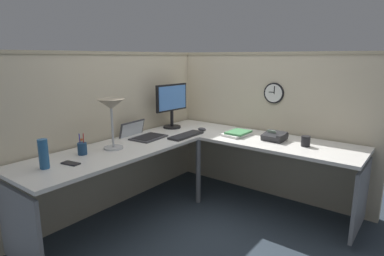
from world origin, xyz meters
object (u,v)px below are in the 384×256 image
(keyboard, at_px, (186,135))
(thermos_flask, at_px, (44,154))
(pen_cup, at_px, (82,148))
(desk_lamp_dome, at_px, (111,108))
(office_phone, at_px, (275,137))
(wall_clock, at_px, (274,93))
(computer_mouse, at_px, (202,129))
(monitor, at_px, (172,103))
(laptop, at_px, (141,135))
(book_stack, at_px, (237,133))
(cell_phone, at_px, (71,163))
(coffee_mug, at_px, (306,141))

(keyboard, bearing_deg, thermos_flask, 169.60)
(pen_cup, bearing_deg, desk_lamp_dome, -13.69)
(thermos_flask, distance_m, office_phone, 2.05)
(office_phone, distance_m, wall_clock, 0.54)
(computer_mouse, bearing_deg, monitor, 103.87)
(laptop, bearing_deg, wall_clock, -42.92)
(laptop, relative_size, thermos_flask, 1.86)
(laptop, bearing_deg, monitor, 3.48)
(desk_lamp_dome, height_order, book_stack, desk_lamp_dome)
(cell_phone, relative_size, office_phone, 0.66)
(keyboard, xyz_separation_m, desk_lamp_dome, (-0.74, 0.24, 0.35))
(desk_lamp_dome, relative_size, wall_clock, 2.02)
(laptop, height_order, keyboard, laptop)
(wall_clock, bearing_deg, monitor, 117.53)
(desk_lamp_dome, bearing_deg, keyboard, -18.14)
(monitor, relative_size, desk_lamp_dome, 1.12)
(keyboard, distance_m, cell_phone, 1.22)
(cell_phone, bearing_deg, laptop, 0.46)
(book_stack, relative_size, coffee_mug, 3.21)
(monitor, bearing_deg, keyboard, -120.03)
(pen_cup, bearing_deg, coffee_mug, -45.45)
(pen_cup, bearing_deg, cell_phone, -145.02)
(computer_mouse, height_order, coffee_mug, coffee_mug)
(pen_cup, height_order, office_phone, pen_cup)
(desk_lamp_dome, xyz_separation_m, thermos_flask, (-0.64, -0.01, -0.25))
(thermos_flask, height_order, office_phone, thermos_flask)
(laptop, relative_size, keyboard, 0.95)
(wall_clock, bearing_deg, office_phone, -152.14)
(monitor, height_order, pen_cup, monitor)
(keyboard, distance_m, computer_mouse, 0.31)
(computer_mouse, bearing_deg, coffee_mug, -86.61)
(thermos_flask, distance_m, wall_clock, 2.29)
(monitor, xyz_separation_m, laptop, (-0.52, -0.03, -0.27))
(computer_mouse, relative_size, book_stack, 0.34)
(laptop, distance_m, pen_cup, 0.71)
(monitor, bearing_deg, laptop, -176.52)
(desk_lamp_dome, bearing_deg, monitor, 8.12)
(monitor, xyz_separation_m, pen_cup, (-1.23, -0.07, -0.24))
(computer_mouse, xyz_separation_m, coffee_mug, (0.07, -1.11, 0.03))
(thermos_flask, relative_size, wall_clock, 1.00)
(laptop, relative_size, coffee_mug, 4.26)
(pen_cup, relative_size, wall_clock, 0.82)
(monitor, distance_m, book_stack, 0.84)
(monitor, distance_m, wall_clock, 1.12)
(laptop, xyz_separation_m, keyboard, (0.30, -0.35, -0.01))
(cell_phone, bearing_deg, book_stack, -30.62)
(computer_mouse, bearing_deg, laptop, 151.56)
(computer_mouse, bearing_deg, book_stack, -83.52)
(computer_mouse, distance_m, desk_lamp_dome, 1.12)
(laptop, distance_m, thermos_flask, 1.09)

